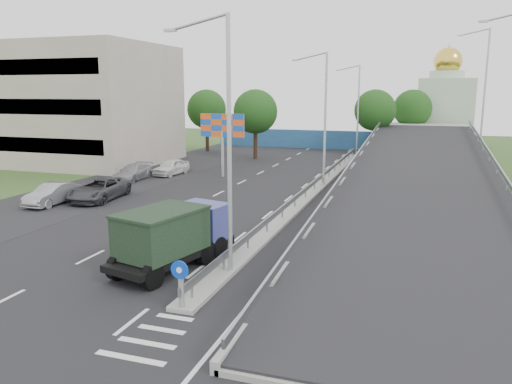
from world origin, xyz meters
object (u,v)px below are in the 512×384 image
at_px(sign_bollard, 181,284).
at_px(parked_car_e, 171,167).
at_px(church, 445,107).
at_px(lamp_post_far, 357,105).
at_px(parked_car_b, 52,194).
at_px(lamp_post_near, 225,133).
at_px(dump_truck, 174,234).
at_px(parked_car_d, 133,172).
at_px(parked_car_c, 99,189).
at_px(lamp_post_mid, 323,112).
at_px(billboard, 222,129).

xyz_separation_m(sign_bollard, parked_car_e, (-13.79, 25.33, -0.32)).
bearing_deg(church, lamp_post_far, -125.24).
bearing_deg(parked_car_b, lamp_post_far, 63.51).
bearing_deg(lamp_post_near, church, 79.62).
xyz_separation_m(lamp_post_near, lamp_post_far, (0.00, 40.00, 0.00)).
height_order(church, parked_car_b, church).
height_order(church, dump_truck, church).
relative_size(parked_car_b, parked_car_d, 0.94).
xyz_separation_m(parked_car_b, parked_car_e, (1.80, 13.17, 0.01)).
distance_m(dump_truck, parked_car_e, 24.26).
xyz_separation_m(parked_car_c, parked_car_d, (-2.10, 7.56, -0.09)).
bearing_deg(parked_car_b, dump_truck, -31.77).
bearing_deg(lamp_post_mid, church, 73.78).
distance_m(parked_car_d, parked_car_e, 3.89).
distance_m(lamp_post_mid, dump_truck, 20.47).
height_order(billboard, parked_car_e, billboard).
height_order(lamp_post_near, church, church).
bearing_deg(lamp_post_mid, lamp_post_far, 90.00).
relative_size(dump_truck, parked_car_b, 1.48).
height_order(sign_bollard, parked_car_e, sign_bollard).
bearing_deg(parked_car_c, lamp_post_near, -43.33).
distance_m(lamp_post_near, billboard, 23.87).
relative_size(lamp_post_near, dump_truck, 1.59).
height_order(lamp_post_near, parked_car_b, lamp_post_near).
xyz_separation_m(lamp_post_near, parked_car_c, (-13.61, 10.51, -5.06)).
bearing_deg(lamp_post_near, parked_car_c, 142.32).
bearing_deg(church, parked_car_d, -125.47).
bearing_deg(parked_car_b, lamp_post_near, -28.08).
xyz_separation_m(sign_bollard, church, (10.00, 57.83, 4.28)).
height_order(lamp_post_far, parked_car_d, lamp_post_far).
relative_size(lamp_post_mid, dump_truck, 1.59).
bearing_deg(billboard, lamp_post_far, 63.16).
distance_m(church, billboard, 37.23).
bearing_deg(church, sign_bollard, -99.81).
height_order(dump_truck, parked_car_e, dump_truck).
relative_size(lamp_post_mid, billboard, 1.83).
distance_m(lamp_post_far, parked_car_c, 32.87).
relative_size(lamp_post_far, parked_car_c, 1.87).
bearing_deg(parked_car_e, sign_bollard, -56.15).
distance_m(lamp_post_far, church, 17.15).
bearing_deg(dump_truck, parked_car_e, 131.98).
xyz_separation_m(billboard, parked_car_c, (-4.50, -11.49, -3.44)).
bearing_deg(parked_car_c, dump_truck, -48.45).
distance_m(lamp_post_near, dump_truck, 4.97).
bearing_deg(parked_car_b, parked_car_c, 46.05).
bearing_deg(dump_truck, lamp_post_near, 10.22).
distance_m(lamp_post_near, lamp_post_mid, 20.00).
bearing_deg(church, lamp_post_mid, -106.22).
distance_m(lamp_post_far, parked_car_d, 27.47).
bearing_deg(parked_car_d, sign_bollard, -57.83).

